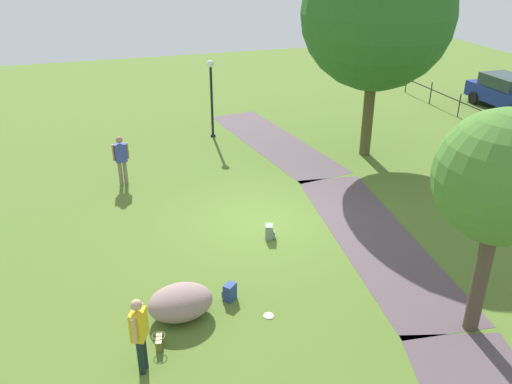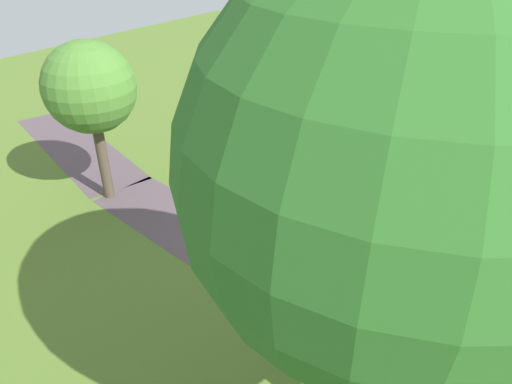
{
  "view_description": "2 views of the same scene",
  "coord_description": "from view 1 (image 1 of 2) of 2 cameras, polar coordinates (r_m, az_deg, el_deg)",
  "views": [
    {
      "loc": [
        12.96,
        -4.23,
        7.44
      ],
      "look_at": [
        0.92,
        -0.44,
        1.37
      ],
      "focal_mm": 37.62,
      "sensor_mm": 36.0,
      "label": 1
    },
    {
      "loc": [
        -5.21,
        10.08,
        7.56
      ],
      "look_at": [
        1.39,
        1.08,
        0.91
      ],
      "focal_mm": 32.95,
      "sensor_mm": 36.0,
      "label": 2
    }
  ],
  "objects": [
    {
      "name": "ground_plane",
      "position": [
        15.53,
        0.55,
        -2.95
      ],
      "size": [
        48.0,
        48.0,
        0.0
      ],
      "primitive_type": "plane",
      "color": "#516E29"
    },
    {
      "name": "man_near_boulder",
      "position": [
        17.9,
        -14.15,
        3.63
      ],
      "size": [
        0.26,
        0.52,
        1.65
      ],
      "color": "#7C7358",
      "rests_on": "ground"
    },
    {
      "name": "lawn_boulder",
      "position": [
        11.79,
        -8.04,
        -11.54
      ],
      "size": [
        1.16,
        1.48,
        0.72
      ],
      "color": "gray",
      "rests_on": "ground"
    },
    {
      "name": "backpack_by_boulder",
      "position": [
        12.27,
        -2.84,
        -10.58
      ],
      "size": [
        0.35,
        0.35,
        0.4
      ],
      "color": "navy",
      "rests_on": "ground"
    },
    {
      "name": "woman_with_handbag",
      "position": [
        10.3,
        -12.29,
        -14.23
      ],
      "size": [
        0.48,
        0.37,
        1.62
      ],
      "color": "black",
      "rests_on": "ground"
    },
    {
      "name": "footpath_segment_near",
      "position": [
        21.47,
        1.82,
        5.41
      ],
      "size": [
        8.23,
        3.28,
        0.01
      ],
      "color": "#53454B",
      "rests_on": "ground"
    },
    {
      "name": "handbag_on_grass",
      "position": [
        11.22,
        -10.26,
        -15.43
      ],
      "size": [
        0.34,
        0.32,
        0.31
      ],
      "color": "brown",
      "rests_on": "ground"
    },
    {
      "name": "parked_hatchback_blue",
      "position": [
        27.97,
        25.09,
        9.57
      ],
      "size": [
        4.02,
        1.81,
        1.56
      ],
      "color": "navy",
      "rests_on": "ground"
    },
    {
      "name": "footpath_segment_mid",
      "position": [
        14.99,
        12.44,
        -4.73
      ],
      "size": [
        8.18,
        2.95,
        0.01
      ],
      "color": "#53454B",
      "rests_on": "ground"
    },
    {
      "name": "large_shade_tree",
      "position": [
        19.36,
        12.8,
        18.06
      ],
      "size": [
        5.2,
        5.2,
        7.68
      ],
      "color": "#474722",
      "rests_on": "ground"
    },
    {
      "name": "lamp_post",
      "position": [
        21.5,
        -4.77,
        10.77
      ],
      "size": [
        0.28,
        0.28,
        3.1
      ],
      "color": "black",
      "rests_on": "ground"
    },
    {
      "name": "young_tree_near_path",
      "position": [
        10.75,
        24.72,
        1.31
      ],
      "size": [
        2.54,
        2.54,
        4.73
      ],
      "color": "#4B3D30",
      "rests_on": "ground"
    },
    {
      "name": "spare_backpack_on_lawn",
      "position": [
        14.53,
        1.45,
        -4.26
      ],
      "size": [
        0.33,
        0.32,
        0.4
      ],
      "color": "gray",
      "rests_on": "ground"
    },
    {
      "name": "frisbee_on_grass",
      "position": [
        11.89,
        1.37,
        -13.02
      ],
      "size": [
        0.22,
        0.22,
        0.02
      ],
      "color": "white",
      "rests_on": "ground"
    }
  ]
}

